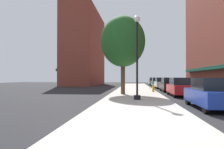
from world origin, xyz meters
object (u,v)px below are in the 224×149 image
Objects in this scene: parking_meter_near at (150,83)px; car_green at (157,82)px; car_red at (180,87)px; car_black at (169,85)px; lamppost at (137,56)px; tree_near at (123,42)px; car_white at (161,83)px; car_silver at (153,81)px; fire_hydrant at (153,88)px; car_blue at (211,94)px.

car_green reaches higher than parking_meter_near.
car_red is 1.00× the size of car_black.
lamppost reaches higher than car_red.
tree_near reaches higher than car_green.
car_white and car_silver have the same top height.
car_blue reaches higher than fire_hydrant.
car_silver is (3.87, 30.06, -2.39)m from lamppost.
tree_near is 19.79m from car_green.
car_silver is at bearing 83.09° from parking_meter_near.
parking_meter_near is 3.92m from car_white.
car_black is 1.00× the size of car_green.
fire_hydrant is 0.60× the size of parking_meter_near.
car_black is at bearing -90.05° from car_silver.
tree_near is 1.72× the size of car_black.
car_blue is (2.04, -11.05, 0.29)m from fire_hydrant.
car_black is 13.43m from car_green.
car_red is 5.72m from car_black.
car_white is at bearing -88.25° from car_green.
car_blue is 1.00× the size of car_white.
car_blue and car_red have the same top height.
car_white is 12.70m from car_silver.
car_blue is (5.14, -7.86, -4.27)m from tree_near.
car_blue and car_white have the same top height.
car_black is at bearing 68.85° from lamppost.
lamppost is 1.37× the size of car_red.
tree_near reaches higher than car_silver.
car_red is at bearing -92.13° from car_black.
car_green is at bearing 91.21° from car_white.
lamppost is at bearing -101.38° from car_white.
fire_hydrant is at bearing -95.78° from car_green.
tree_near is 14.21m from car_white.
car_black reaches higher than parking_meter_near.
fire_hydrant is 0.18× the size of car_green.
car_white is (1.95, 3.40, -0.14)m from parking_meter_near.
fire_hydrant is 0.11× the size of tree_near.
tree_near reaches higher than car_black.
fire_hydrant is 5.97m from parking_meter_near.
car_red is at bearing -5.71° from tree_near.
car_blue is 26.49m from car_green.
parking_meter_near is 4.40m from car_black.
car_blue reaches higher than parking_meter_near.
parking_meter_near is 9.86m from car_red.
car_blue is (3.87, -3.05, -2.39)m from lamppost.
car_silver is at bearing 88.90° from car_blue.
car_green is at bearing 80.62° from lamppost.
car_white is (3.87, 17.36, -2.39)m from lamppost.
car_red is 25.76m from car_silver.
car_green reaches higher than fire_hydrant.
car_white is at bearing -90.05° from car_silver.
lamppost is 11.00m from car_black.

